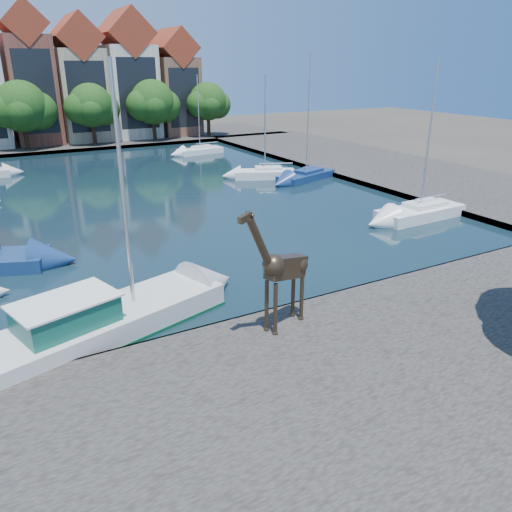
{
  "coord_description": "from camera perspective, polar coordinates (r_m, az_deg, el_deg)",
  "views": [
    {
      "loc": [
        -11.51,
        -16.43,
        10.35
      ],
      "look_at": [
        -2.39,
        -0.04,
        3.05
      ],
      "focal_mm": 35.0,
      "sensor_mm": 36.0,
      "label": 1
    }
  ],
  "objects": [
    {
      "name": "sailboat_right_d",
      "position": [
        61.62,
        -6.42,
        12.01
      ],
      "size": [
        5.65,
        2.53,
        8.99
      ],
      "color": "white",
      "rests_on": "water_basin"
    },
    {
      "name": "right_quay",
      "position": [
        55.4,
        12.98,
        10.22
      ],
      "size": [
        14.0,
        52.0,
        0.5
      ],
      "primitive_type": "cube",
      "color": "#44413B",
      "rests_on": "ground"
    },
    {
      "name": "far_tree_mid_east",
      "position": [
        68.49,
        -18.26,
        15.88
      ],
      "size": [
        7.02,
        5.4,
        7.52
      ],
      "color": "#332114",
      "rests_on": "far_quay"
    },
    {
      "name": "townhouse_east_end",
      "position": [
        77.19,
        -9.47,
        18.58
      ],
      "size": [
        5.44,
        9.18,
        14.43
      ],
      "color": "brown",
      "rests_on": "far_quay"
    },
    {
      "name": "motorsailer",
      "position": [
        20.88,
        -17.18,
        -6.74
      ],
      "size": [
        10.22,
        5.61,
        10.46
      ],
      "color": "silver",
      "rests_on": "water_basin"
    },
    {
      "name": "far_quay",
      "position": [
        74.03,
        -20.33,
        12.14
      ],
      "size": [
        60.0,
        16.0,
        0.5
      ],
      "primitive_type": "cube",
      "color": "#44413B",
      "rests_on": "ground"
    },
    {
      "name": "ground",
      "position": [
        22.57,
        5.29,
        -6.13
      ],
      "size": [
        160.0,
        160.0,
        0.0
      ],
      "primitive_type": "plane",
      "color": "#38332B",
      "rests_on": "ground"
    },
    {
      "name": "sailboat_right_b",
      "position": [
        47.36,
        5.75,
        9.28
      ],
      "size": [
        6.62,
        4.04,
        11.19
      ],
      "color": "navy",
      "rests_on": "water_basin"
    },
    {
      "name": "sailboat_right_a",
      "position": [
        36.98,
        18.26,
        5.02
      ],
      "size": [
        6.77,
        2.55,
        10.46
      ],
      "color": "white",
      "rests_on": "water_basin"
    },
    {
      "name": "townhouse_east_inner",
      "position": [
        73.72,
        -19.51,
        18.09
      ],
      "size": [
        5.94,
        9.18,
        15.79
      ],
      "color": "tan",
      "rests_on": "far_quay"
    },
    {
      "name": "far_tree_far_east",
      "position": [
        73.37,
        -5.45,
        17.05
      ],
      "size": [
        6.76,
        5.2,
        7.36
      ],
      "color": "#332114",
      "rests_on": "far_quay"
    },
    {
      "name": "near_quay",
      "position": [
        17.98,
        18.29,
        -14.14
      ],
      "size": [
        50.0,
        14.0,
        0.5
      ],
      "primitive_type": "cube",
      "color": "#44413B",
      "rests_on": "ground"
    },
    {
      "name": "giraffe_statue",
      "position": [
        19.02,
        2.93,
        -1.41
      ],
      "size": [
        3.52,
        1.47,
        5.14
      ],
      "color": "#36291B",
      "rests_on": "near_quay"
    },
    {
      "name": "far_tree_mid_west",
      "position": [
        67.35,
        -25.13,
        15.04
      ],
      "size": [
        7.8,
        6.0,
        8.0
      ],
      "color": "#332114",
      "rests_on": "far_quay"
    },
    {
      "name": "far_tree_east",
      "position": [
        70.52,
        -11.65,
        16.69
      ],
      "size": [
        7.54,
        5.8,
        7.84
      ],
      "color": "#332114",
      "rests_on": "far_quay"
    },
    {
      "name": "sailboat_right_c",
      "position": [
        47.87,
        1.01,
        9.58
      ],
      "size": [
        5.99,
        4.14,
        9.29
      ],
      "color": "white",
      "rests_on": "water_basin"
    },
    {
      "name": "water_basin",
      "position": [
        43.28,
        -12.91,
        6.94
      ],
      "size": [
        38.0,
        50.0,
        0.08
      ],
      "primitive_type": "cube",
      "color": "black",
      "rests_on": "ground"
    },
    {
      "name": "townhouse_east_mid",
      "position": [
        75.17,
        -14.43,
        18.93
      ],
      "size": [
        6.43,
        9.18,
        16.65
      ],
      "color": "beige",
      "rests_on": "far_quay"
    },
    {
      "name": "townhouse_center",
      "position": [
        72.83,
        -24.41,
        17.93
      ],
      "size": [
        5.44,
        9.18,
        16.93
      ],
      "color": "brown",
      "rests_on": "far_quay"
    }
  ]
}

